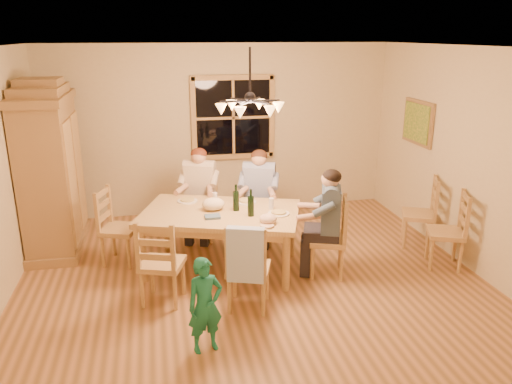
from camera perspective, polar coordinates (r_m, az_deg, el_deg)
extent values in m
plane|color=brown|center=(6.17, -0.61, -9.66)|extent=(5.50, 5.50, 0.00)
cube|color=white|center=(5.49, -0.70, 16.26)|extent=(5.50, 5.00, 0.02)
cube|color=beige|center=(8.09, -4.05, 7.06)|extent=(5.50, 0.02, 2.70)
cube|color=beige|center=(6.75, 22.97, 3.55)|extent=(0.02, 5.00, 2.70)
cube|color=black|center=(8.06, -2.64, 8.49)|extent=(1.20, 0.03, 1.20)
cube|color=#A58249|center=(8.04, -2.62, 8.47)|extent=(1.30, 0.06, 1.30)
cube|color=olive|center=(7.68, 18.04, 7.57)|extent=(0.04, 0.78, 0.64)
cube|color=#1E6B2D|center=(7.67, 17.84, 7.57)|extent=(0.02, 0.68, 0.54)
cylinder|color=black|center=(5.50, -0.69, 13.50)|extent=(0.02, 0.02, 0.53)
sphere|color=black|center=(5.52, -0.68, 10.76)|extent=(0.12, 0.12, 0.12)
cylinder|color=black|center=(5.56, 0.97, 10.39)|extent=(0.34, 0.02, 0.02)
cone|color=#FFB259|center=(5.61, 2.58, 9.61)|extent=(0.13, 0.13, 0.12)
cylinder|color=black|center=(5.68, -0.14, 10.54)|extent=(0.19, 0.31, 0.02)
cone|color=#FFB259|center=(5.84, 0.36, 9.95)|extent=(0.13, 0.13, 0.12)
cylinder|color=black|center=(5.65, -1.76, 10.50)|extent=(0.19, 0.31, 0.02)
cone|color=#FFB259|center=(5.78, -2.79, 9.85)|extent=(0.13, 0.13, 0.12)
cylinder|color=black|center=(5.50, -2.34, 10.30)|extent=(0.34, 0.02, 0.02)
cone|color=#FFB259|center=(5.49, -4.00, 9.41)|extent=(0.13, 0.13, 0.12)
cylinder|color=black|center=(5.38, -1.24, 10.14)|extent=(0.19, 0.31, 0.02)
cone|color=#FFB259|center=(5.24, -1.83, 9.05)|extent=(0.13, 0.13, 0.12)
cylinder|color=black|center=(5.41, 0.45, 10.19)|extent=(0.19, 0.31, 0.02)
cone|color=#FFB259|center=(5.30, 1.62, 9.16)|extent=(0.13, 0.13, 0.12)
cube|color=olive|center=(7.18, -22.36, 1.51)|extent=(0.60, 1.30, 2.00)
cube|color=olive|center=(6.98, -23.37, 9.81)|extent=(0.66, 1.40, 0.10)
cube|color=olive|center=(6.97, -23.47, 10.62)|extent=(0.58, 1.00, 0.12)
cube|color=olive|center=(6.96, -23.57, 11.43)|extent=(0.52, 0.55, 0.10)
cube|color=#A58249|center=(6.81, -20.27, 0.92)|extent=(0.03, 0.55, 1.60)
cube|color=#A58249|center=(7.44, -19.59, 2.36)|extent=(0.03, 0.55, 1.60)
cube|color=olive|center=(7.47, -21.52, -5.42)|extent=(0.66, 1.40, 0.12)
cube|color=#AE8A4D|center=(6.13, -4.09, -2.46)|extent=(2.17, 1.71, 0.06)
cube|color=#A58249|center=(6.16, -4.07, -3.16)|extent=(1.97, 1.52, 0.10)
cylinder|color=#A58249|center=(6.07, -12.82, -6.97)|extent=(0.09, 0.09, 0.70)
cylinder|color=#A58249|center=(5.74, 3.46, -8.04)|extent=(0.09, 0.09, 0.70)
cylinder|color=#A58249|center=(6.90, -10.16, -3.72)|extent=(0.09, 0.09, 0.70)
cylinder|color=#A58249|center=(6.61, 4.04, -4.46)|extent=(0.09, 0.09, 0.70)
cube|color=#A58249|center=(7.14, -6.37, -1.94)|extent=(0.55, 0.54, 0.06)
cube|color=#A58249|center=(7.06, -6.44, 0.12)|extent=(0.38, 0.17, 0.54)
cube|color=#A58249|center=(7.00, 0.35, -2.25)|extent=(0.55, 0.54, 0.06)
cube|color=#A58249|center=(6.91, 0.35, -0.14)|extent=(0.38, 0.17, 0.54)
cube|color=#A58249|center=(5.56, -10.68, -8.08)|extent=(0.55, 0.54, 0.06)
cube|color=#A58249|center=(5.45, -10.84, -5.52)|extent=(0.38, 0.17, 0.54)
cube|color=#A58249|center=(5.35, -0.87, -8.78)|extent=(0.55, 0.54, 0.06)
cube|color=#A58249|center=(5.24, -0.89, -6.14)|extent=(0.38, 0.17, 0.54)
cube|color=#A58249|center=(6.60, -15.32, -4.16)|extent=(0.54, 0.55, 0.06)
cube|color=#A58249|center=(6.51, -15.51, -1.95)|extent=(0.17, 0.38, 0.54)
cube|color=#A58249|center=(6.12, 8.18, -5.44)|extent=(0.54, 0.55, 0.06)
cube|color=#A58249|center=(6.02, 8.29, -3.08)|extent=(0.17, 0.38, 0.54)
cube|color=#C5B598|center=(7.02, -6.48, 1.06)|extent=(0.45, 0.34, 0.52)
cube|color=#262328|center=(7.12, -6.39, -1.33)|extent=(0.50, 0.52, 0.14)
sphere|color=tan|center=(6.92, -6.58, 4.07)|extent=(0.21, 0.21, 0.21)
ellipsoid|color=#592614|center=(6.92, -6.59, 4.31)|extent=(0.22, 0.22, 0.17)
cube|color=#304684|center=(6.87, 0.35, 0.81)|extent=(0.45, 0.34, 0.52)
cube|color=#262328|center=(6.97, 0.35, -1.63)|extent=(0.50, 0.52, 0.14)
sphere|color=tan|center=(6.77, 0.36, 3.89)|extent=(0.21, 0.21, 0.21)
ellipsoid|color=#381E11|center=(6.77, 0.36, 4.13)|extent=(0.22, 0.22, 0.17)
cube|color=#44576D|center=(5.98, 8.34, -2.00)|extent=(0.34, 0.45, 0.52)
cube|color=#262328|center=(6.09, 8.21, -4.75)|extent=(0.52, 0.50, 0.14)
sphere|color=tan|center=(5.87, 8.51, 1.49)|extent=(0.21, 0.21, 0.21)
ellipsoid|color=black|center=(5.86, 8.52, 1.78)|extent=(0.22, 0.22, 0.17)
cube|color=#B4CBF4|center=(5.08, -1.19, -7.21)|extent=(0.39, 0.22, 0.58)
cylinder|color=black|center=(6.08, -2.30, -0.64)|extent=(0.08, 0.08, 0.33)
cylinder|color=black|center=(5.89, -0.60, -1.24)|extent=(0.08, 0.08, 0.33)
cylinder|color=white|center=(6.50, -7.85, -1.02)|extent=(0.26, 0.26, 0.02)
cylinder|color=white|center=(6.40, -1.10, -1.15)|extent=(0.26, 0.26, 0.02)
cylinder|color=white|center=(6.00, 2.60, -2.49)|extent=(0.26, 0.26, 0.02)
cylinder|color=silver|center=(6.39, -4.70, -0.67)|extent=(0.06, 0.06, 0.14)
cylinder|color=silver|center=(6.16, 1.76, -1.33)|extent=(0.06, 0.06, 0.14)
ellipsoid|color=#D8B090|center=(5.71, 1.38, -3.06)|extent=(0.20, 0.20, 0.11)
cube|color=#466280|center=(5.90, -4.99, -2.83)|extent=(0.22, 0.19, 0.03)
ellipsoid|color=beige|center=(6.14, -4.90, -1.37)|extent=(0.28, 0.22, 0.15)
imported|color=#1A7559|center=(4.70, -5.83, -12.76)|extent=(0.38, 0.30, 0.93)
cube|color=#A58249|center=(6.70, 20.83, -4.41)|extent=(0.56, 0.57, 0.06)
cube|color=#A58249|center=(6.60, 21.08, -2.24)|extent=(0.19, 0.37, 0.54)
cube|color=#A58249|center=(7.23, 18.06, -2.50)|extent=(0.57, 0.57, 0.06)
cube|color=#A58249|center=(7.14, 18.27, -0.46)|extent=(0.20, 0.37, 0.54)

